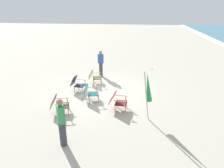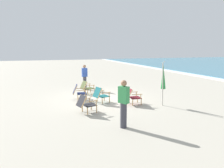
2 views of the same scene
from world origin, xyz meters
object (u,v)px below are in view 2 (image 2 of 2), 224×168
beach_chair_back_left (86,103)px  beach_chair_front_left (79,92)px  umbrella_furled_green (163,77)px  person_by_waterline (124,104)px  beach_chair_back_right (132,96)px  beach_chair_mid_center (87,87)px  person_near_chairs (85,77)px  beach_chair_front_right (100,94)px

beach_chair_back_left → beach_chair_front_left: size_ratio=1.11×
umbrella_furled_green → person_by_waterline: (1.84, -2.66, -0.53)m
beach_chair_back_right → beach_chair_back_left: bearing=-75.5°
beach_chair_mid_center → person_near_chairs: (-1.32, 0.14, 0.41)m
beach_chair_back_left → umbrella_furled_green: (0.12, 3.57, 0.95)m
beach_chair_back_right → person_by_waterline: bearing=-29.4°
beach_chair_front_left → person_by_waterline: bearing=10.9°
beach_chair_front_right → beach_chair_back_left: bearing=-36.4°
person_near_chairs → beach_chair_front_right: bearing=2.0°
beach_chair_front_left → umbrella_furled_green: size_ratio=0.38×
beach_chair_back_left → umbrella_furled_green: umbrella_furled_green is taller
beach_chair_front_right → umbrella_furled_green: (1.47, 2.58, 0.94)m
beach_chair_mid_center → person_by_waterline: size_ratio=0.53×
beach_chair_front_right → person_by_waterline: (3.30, -0.08, 0.41)m
beach_chair_front_left → person_near_chairs: (-2.51, 0.79, 0.41)m
beach_chair_front_right → umbrella_furled_green: 3.12m
beach_chair_front_left → person_near_chairs: size_ratio=0.49×
beach_chair_back_right → person_by_waterline: (2.57, -1.45, 0.42)m
beach_chair_back_right → person_near_chairs: bearing=-160.7°
umbrella_furled_green → beach_chair_front_left: bearing=-125.2°
beach_chair_mid_center → beach_chair_front_right: bearing=6.9°
beach_chair_back_left → person_by_waterline: 2.20m
beach_chair_mid_center → beach_chair_back_left: bearing=-11.7°
beach_chair_front_right → person_near_chairs: size_ratio=0.53×
umbrella_furled_green → person_near_chairs: size_ratio=1.28×
beach_chair_mid_center → umbrella_furled_green: size_ratio=0.41×
beach_chair_back_right → person_near_chairs: person_near_chairs is taller
person_by_waterline → umbrella_furled_green: bearing=124.6°
beach_chair_front_right → person_near_chairs: (-3.51, -0.12, 0.41)m
beach_chair_back_left → beach_chair_back_right: 2.44m
beach_chair_back_right → umbrella_furled_green: 1.70m
beach_chair_back_left → umbrella_furled_green: size_ratio=0.43×
beach_chair_mid_center → person_by_waterline: bearing=1.9°
person_by_waterline → beach_chair_back_left: bearing=-155.0°
beach_chair_front_right → beach_chair_back_right: bearing=61.6°
beach_chair_mid_center → umbrella_furled_green: bearing=37.9°
beach_chair_back_left → person_by_waterline: (1.96, 0.91, 0.42)m
beach_chair_front_left → person_near_chairs: person_near_chairs is taller
person_by_waterline → beach_chair_front_left: bearing=-169.1°
beach_chair_back_right → umbrella_furled_green: bearing=59.0°
beach_chair_mid_center → beach_chair_back_right: beach_chair_mid_center is taller
beach_chair_back_right → person_near_chairs: (-4.25, -1.49, 0.42)m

